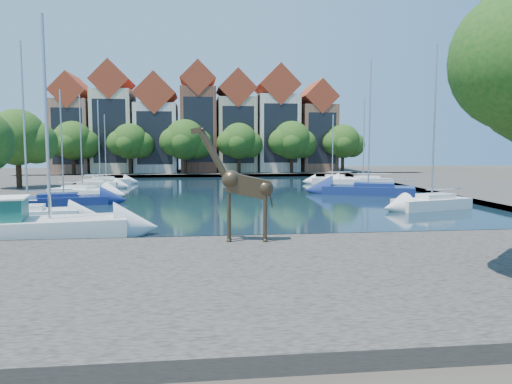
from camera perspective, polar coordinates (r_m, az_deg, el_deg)
ground at (r=25.06m, az=3.43°, el=-5.94°), size 160.00×160.00×0.00m
water_basin at (r=48.61m, az=-1.62°, el=-0.25°), size 38.00×50.00×0.08m
near_quay at (r=18.34m, az=7.38°, el=-9.50°), size 50.00×14.00×0.50m
far_quay at (r=80.41m, az=-3.70°, el=2.22°), size 60.00×16.00×0.50m
right_quay at (r=56.62m, az=24.47°, el=0.29°), size 14.00×52.00×0.50m
townhouse_west_end at (r=82.30m, az=-20.06°, el=6.93°), size 5.44×9.18×14.93m
townhouse_west_mid at (r=81.18m, az=-15.92°, el=7.69°), size 5.94×9.18×16.79m
townhouse_west_inner at (r=80.40m, az=-11.29°, el=7.19°), size 6.43×9.18×15.15m
townhouse_center at (r=80.21m, az=-6.62°, el=7.99°), size 5.44×9.18×16.93m
townhouse_east_inner at (r=80.44m, az=-2.30°, el=7.56°), size 5.94×9.18×15.79m
townhouse_east_mid at (r=81.23m, az=2.32°, el=7.81°), size 6.43×9.18×16.65m
townhouse_east_end at (r=82.48m, az=6.81°, el=7.05°), size 5.44×9.18×14.43m
far_tree_far_west at (r=76.67m, az=-20.13°, el=5.42°), size 7.28×5.60×7.68m
far_tree_west at (r=75.25m, az=-14.17°, el=5.51°), size 6.76×5.20×7.36m
far_tree_mid_west at (r=74.66m, az=-8.03°, el=5.79°), size 7.80×6.00×8.00m
far_tree_mid_east at (r=74.93m, az=-1.88°, el=5.72°), size 7.02×5.40×7.52m
far_tree_east at (r=76.04m, az=4.17°, el=5.79°), size 7.54×5.80×7.84m
far_tree_far_east at (r=77.96m, az=9.97°, el=5.59°), size 6.76×5.20×7.36m
side_tree_left_far at (r=55.00m, az=-25.52°, el=5.46°), size 7.28×5.60×7.88m
giraffe_statue at (r=22.86m, az=-1.63°, el=0.76°), size 3.68×0.81×5.25m
motorsailer at (r=27.88m, az=-25.48°, el=-3.32°), size 10.15×4.42×11.30m
sailboat_left_a at (r=34.66m, az=-24.61°, el=-2.13°), size 6.30×2.91×11.16m
sailboat_left_b at (r=42.92m, az=-21.11°, el=-0.70°), size 7.15×3.55×9.15m
sailboat_left_c at (r=49.40m, az=-19.21°, el=0.17°), size 6.66×4.55×9.37m
sailboat_left_d at (r=57.86m, az=-17.38°, el=1.04°), size 5.22×3.48×9.62m
sailboat_left_e at (r=61.59m, az=-16.74°, el=1.27°), size 5.68×3.69×8.25m
sailboat_right_a at (r=39.54m, az=19.44°, el=-0.93°), size 6.32×3.66×12.10m
sailboat_right_b at (r=49.06m, az=12.71°, el=0.43°), size 9.02×5.85×12.74m
sailboat_right_c at (r=59.73m, az=12.13°, el=1.32°), size 7.20×4.15×10.19m
sailboat_right_d at (r=61.25m, az=8.70°, el=1.50°), size 5.25×2.45×8.31m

